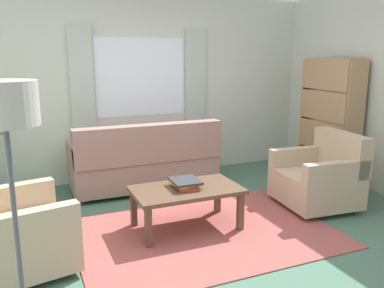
# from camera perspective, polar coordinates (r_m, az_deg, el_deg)

# --- Properties ---
(ground_plane) EXTENTS (6.24, 6.24, 0.00)m
(ground_plane) POSITION_cam_1_polar(r_m,az_deg,el_deg) (4.17, 1.92, -12.58)
(ground_plane) COLOR #476B56
(wall_back) EXTENTS (5.32, 0.12, 2.60)m
(wall_back) POSITION_cam_1_polar(r_m,az_deg,el_deg) (5.91, -7.39, 7.93)
(wall_back) COLOR beige
(wall_back) RESTS_ON ground_plane
(window_with_curtains) EXTENTS (1.98, 0.07, 1.40)m
(window_with_curtains) POSITION_cam_1_polar(r_m,az_deg,el_deg) (5.82, -7.20, 9.35)
(window_with_curtains) COLOR white
(area_rug) EXTENTS (2.54, 1.78, 0.01)m
(area_rug) POSITION_cam_1_polar(r_m,az_deg,el_deg) (4.16, 1.92, -12.50)
(area_rug) COLOR #9E4C47
(area_rug) RESTS_ON ground_plane
(couch) EXTENTS (1.90, 0.82, 0.92)m
(couch) POSITION_cam_1_polar(r_m,az_deg,el_deg) (5.37, -6.67, -2.62)
(couch) COLOR gray
(couch) RESTS_ON ground_plane
(armchair_left) EXTENTS (0.97, 0.98, 0.88)m
(armchair_left) POSITION_cam_1_polar(r_m,az_deg,el_deg) (3.67, -24.46, -11.32)
(armchair_left) COLOR tan
(armchair_left) RESTS_ON ground_plane
(armchair_right) EXTENTS (0.89, 0.91, 0.88)m
(armchair_right) POSITION_cam_1_polar(r_m,az_deg,el_deg) (4.99, 17.76, -4.53)
(armchair_right) COLOR tan
(armchair_right) RESTS_ON ground_plane
(coffee_table) EXTENTS (1.10, 0.64, 0.44)m
(coffee_table) POSITION_cam_1_polar(r_m,az_deg,el_deg) (4.14, -0.81, -7.01)
(coffee_table) COLOR brown
(coffee_table) RESTS_ON ground_plane
(book_stack_on_table) EXTENTS (0.29, 0.33, 0.08)m
(book_stack_on_table) POSITION_cam_1_polar(r_m,az_deg,el_deg) (4.13, -0.92, -5.56)
(book_stack_on_table) COLOR #B23833
(book_stack_on_table) RESTS_ON coffee_table
(bookshelf) EXTENTS (0.30, 0.94, 1.72)m
(bookshelf) POSITION_cam_1_polar(r_m,az_deg,el_deg) (5.95, 18.87, 2.47)
(bookshelf) COLOR #A87F56
(bookshelf) RESTS_ON ground_plane
(standing_lamp) EXTENTS (0.36, 0.36, 1.64)m
(standing_lamp) POSITION_cam_1_polar(r_m,az_deg,el_deg) (2.37, -24.91, 2.12)
(standing_lamp) COLOR #4C4C51
(standing_lamp) RESTS_ON ground_plane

